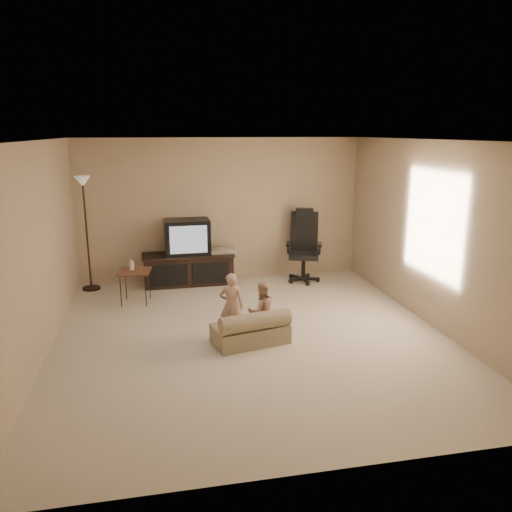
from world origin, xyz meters
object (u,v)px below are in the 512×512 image
Objects in this scene: office_chair at (304,255)px; toddler_right at (262,311)px; child_sofa at (252,330)px; side_table at (134,272)px; floor_lamp at (85,208)px; toddler_left at (232,306)px; tv_stand at (188,257)px.

toddler_right is (-1.28, -2.43, -0.07)m from office_chair.
office_chair is 2.92m from child_sofa.
floor_lamp reaches higher than side_table.
toddler_right is at bearing 22.73° from child_sofa.
child_sofa is 0.42m from toddler_left.
floor_lamp reaches higher than toddler_right.
side_table is 0.37× the size of floor_lamp.
side_table is 0.82× the size of toddler_left.
side_table is 2.41m from child_sofa.
child_sofa is at bearing 28.52° from toddler_right.
toddler_left reaches higher than side_table.
child_sofa is 1.30× the size of toddler_right.
side_table is 1.45m from floor_lamp.
tv_stand is 1.89m from floor_lamp.
tv_stand is 2.74m from toddler_right.
toddler_left is at bearing 117.41° from child_sofa.
toddler_left is at bearing -51.92° from side_table.
side_table is (-2.91, -0.66, 0.05)m from office_chair.
child_sofa is 1.16× the size of toddler_left.
floor_lamp is 2.46× the size of toddler_right.
floor_lamp is (-0.77, 0.86, 0.88)m from side_table.
child_sofa is at bearing -51.71° from side_table.
toddler_right is (1.63, -1.77, -0.12)m from side_table.
tv_stand reaches higher than side_table.
side_table is 0.91× the size of toddler_right.
tv_stand is 0.84× the size of floor_lamp.
child_sofa is (2.25, -2.73, -1.21)m from floor_lamp.
toddler_right is at bearing -75.52° from tv_stand.
office_chair is at bearing -111.15° from toddler_left.
toddler_right is (2.40, -2.63, -1.00)m from floor_lamp.
toddler_right is at bearing -47.61° from floor_lamp.
tv_stand is 2.51m from toddler_left.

